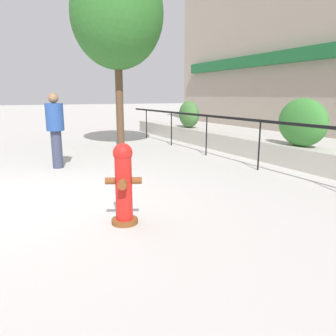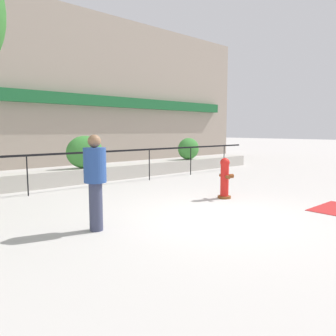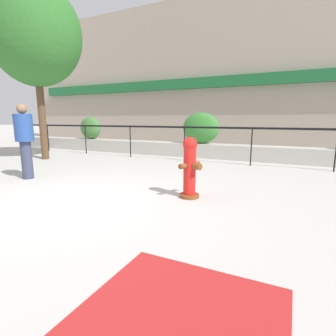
{
  "view_description": "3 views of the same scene",
  "coord_description": "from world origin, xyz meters",
  "px_view_note": "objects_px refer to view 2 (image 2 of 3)",
  "views": [
    {
      "loc": [
        5.59,
        -0.26,
        1.67
      ],
      "look_at": [
        1.5,
        1.82,
        0.65
      ],
      "focal_mm": 35.0,
      "sensor_mm": 36.0,
      "label": 1
    },
    {
      "loc": [
        -5.21,
        -4.3,
        1.81
      ],
      "look_at": [
        0.88,
        2.48,
        0.75
      ],
      "focal_mm": 35.0,
      "sensor_mm": 36.0,
      "label": 2
    },
    {
      "loc": [
        3.28,
        -3.15,
        1.39
      ],
      "look_at": [
        1.01,
        1.55,
        0.4
      ],
      "focal_mm": 28.0,
      "sensor_mm": 36.0,
      "label": 3
    }
  ],
  "objects_px": {
    "fire_hydrant": "(225,178)",
    "pedestrian": "(95,176)",
    "hedge_bush_2": "(189,149)",
    "hedge_bush_1": "(85,152)"
  },
  "relations": [
    {
      "from": "fire_hydrant",
      "to": "pedestrian",
      "type": "xyz_separation_m",
      "value": [
        -3.98,
        -0.24,
        0.44
      ]
    },
    {
      "from": "fire_hydrant",
      "to": "hedge_bush_2",
      "type": "bearing_deg",
      "value": 53.62
    },
    {
      "from": "hedge_bush_2",
      "to": "fire_hydrant",
      "type": "distance_m",
      "value": 6.11
    },
    {
      "from": "fire_hydrant",
      "to": "pedestrian",
      "type": "relative_size",
      "value": 0.62
    },
    {
      "from": "hedge_bush_1",
      "to": "hedge_bush_2",
      "type": "bearing_deg",
      "value": 0.0
    },
    {
      "from": "hedge_bush_2",
      "to": "hedge_bush_1",
      "type": "bearing_deg",
      "value": 180.0
    },
    {
      "from": "fire_hydrant",
      "to": "hedge_bush_1",
      "type": "bearing_deg",
      "value": 106.76
    },
    {
      "from": "hedge_bush_2",
      "to": "fire_hydrant",
      "type": "height_order",
      "value": "hedge_bush_2"
    },
    {
      "from": "pedestrian",
      "to": "hedge_bush_2",
      "type": "bearing_deg",
      "value": 34.09
    },
    {
      "from": "hedge_bush_1",
      "to": "pedestrian",
      "type": "relative_size",
      "value": 0.79
    }
  ]
}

